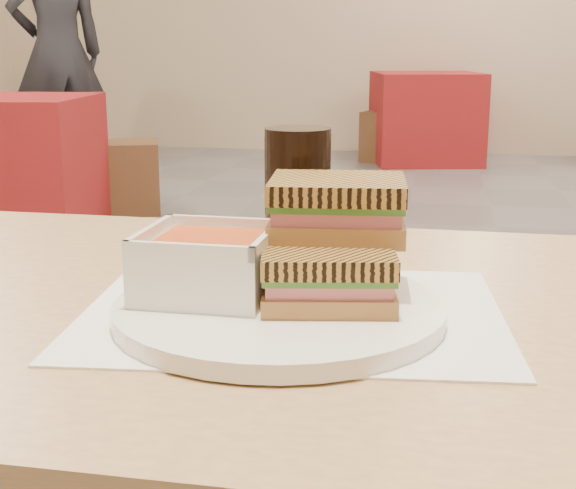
% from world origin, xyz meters
% --- Properties ---
extents(main_table, '(1.21, 0.72, 0.75)m').
position_xyz_m(main_table, '(0.05, -1.95, 0.64)').
color(main_table, tan).
rests_on(main_table, ground).
extents(tray_liner, '(0.41, 0.34, 0.00)m').
position_xyz_m(tray_liner, '(0.01, -1.99, 0.75)').
color(tray_liner, white).
rests_on(tray_liner, main_table).
extents(plate, '(0.30, 0.30, 0.02)m').
position_xyz_m(plate, '(0.00, -2.01, 0.76)').
color(plate, white).
rests_on(plate, tray_liner).
extents(soup_bowl, '(0.12, 0.12, 0.06)m').
position_xyz_m(soup_bowl, '(-0.07, -2.00, 0.80)').
color(soup_bowl, white).
rests_on(soup_bowl, plate).
extents(panini_lower, '(0.13, 0.11, 0.05)m').
position_xyz_m(panini_lower, '(0.05, -2.01, 0.79)').
color(panini_lower, '#B98645').
rests_on(panini_lower, plate).
extents(panini_upper, '(0.13, 0.12, 0.06)m').
position_xyz_m(panini_upper, '(0.05, -1.95, 0.85)').
color(panini_upper, '#B98645').
rests_on(panini_upper, panini_lower).
extents(cola_glass, '(0.07, 0.07, 0.16)m').
position_xyz_m(cola_glass, '(-0.01, -1.82, 0.83)').
color(cola_glass, black).
rests_on(cola_glass, main_table).
extents(bg_table_0, '(0.91, 0.91, 0.72)m').
position_xyz_m(bg_table_0, '(-2.06, 1.28, 0.36)').
color(bg_table_0, maroon).
rests_on(bg_table_0, ground).
extents(bg_table_2, '(1.01, 1.01, 0.75)m').
position_xyz_m(bg_table_2, '(0.06, 4.38, 0.38)').
color(bg_table_2, maroon).
rests_on(bg_table_2, ground).
extents(bg_chair_0r, '(0.48, 0.48, 0.42)m').
position_xyz_m(bg_chair_0r, '(-1.67, 1.93, 0.21)').
color(bg_chair_0r, brown).
rests_on(bg_chair_0r, ground).
extents(bg_chair_2l, '(0.47, 0.47, 0.42)m').
position_xyz_m(bg_chair_2l, '(-0.26, 4.39, 0.21)').
color(bg_chair_2l, brown).
rests_on(bg_chair_2l, ground).
extents(patron_a, '(0.80, 0.79, 1.86)m').
position_xyz_m(patron_a, '(-2.50, 2.86, 0.93)').
color(patron_a, black).
rests_on(patron_a, ground).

